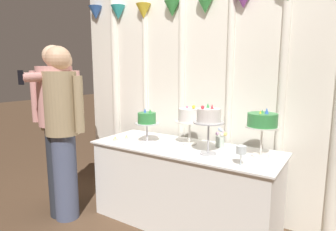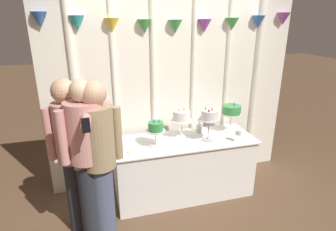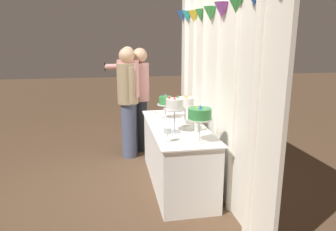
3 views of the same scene
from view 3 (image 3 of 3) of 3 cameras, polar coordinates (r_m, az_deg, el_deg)
The scene contains 14 objects.
ground_plane at distance 4.10m, azimuth 0.11°, elevation -12.29°, with size 24.00×24.00×0.00m, color brown.
draped_curtain at distance 3.85m, azimuth 8.21°, elevation 6.65°, with size 3.30×0.17×2.52m.
cake_table at distance 3.97m, azimuth 1.55°, elevation -7.17°, with size 1.78×0.67×0.77m.
cake_display_leftmost at distance 4.14m, azimuth -0.44°, elevation 2.50°, with size 0.23×0.23×0.34m.
cake_display_midleft at distance 3.81m, azimuth 3.19°, elevation 2.15°, with size 0.28×0.28×0.38m.
cake_display_midright at distance 3.49m, azimuth 1.21°, elevation 1.80°, with size 0.26×0.26×0.43m.
cake_display_rightmost at distance 3.16m, azimuth 5.85°, elevation 0.08°, with size 0.27×0.27×0.41m.
wine_glass at distance 3.19m, azimuth -0.07°, elevation -2.92°, with size 0.08×0.08×0.15m.
flower_vase at distance 3.60m, azimuth 5.44°, elevation -1.74°, with size 0.10×0.10×0.18m.
tealight_far_left at distance 4.49m, azimuth -2.39°, elevation 0.58°, with size 0.05×0.05×0.04m.
tealight_near_left at distance 4.46m, azimuth -0.83°, elevation 0.51°, with size 0.04×0.04×0.04m.
guest_girl_blue_dress at distance 5.01m, azimuth -5.18°, elevation 4.09°, with size 0.45×0.70×1.68m.
guest_man_pink_jacket at distance 4.85m, azimuth -7.23°, elevation 3.38°, with size 0.46×0.45×1.71m.
guest_man_dark_suit at distance 4.74m, azimuth -7.40°, elevation 3.23°, with size 0.47×0.38×1.70m.
Camera 3 is at (3.62, -0.68, 1.80)m, focal length 33.07 mm.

